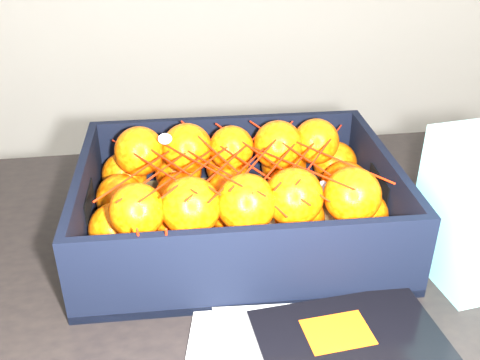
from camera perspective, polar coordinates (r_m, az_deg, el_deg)
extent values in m
cube|color=black|center=(0.78, 5.43, -10.30)|extent=(1.23, 0.84, 0.04)
cylinder|color=black|center=(1.35, -23.10, -13.92)|extent=(0.06, 0.06, 0.71)
cube|color=#EA530C|center=(0.66, 10.04, -15.20)|extent=(0.08, 0.06, 0.00)
cube|color=brown|center=(0.83, -0.23, -5.21)|extent=(0.45, 0.33, 0.01)
cube|color=black|center=(0.94, -1.30, 3.12)|extent=(0.45, 0.01, 0.12)
cube|color=black|center=(0.67, 1.27, -9.24)|extent=(0.45, 0.01, 0.12)
cube|color=black|center=(0.81, -15.69, -2.85)|extent=(0.01, 0.31, 0.12)
cube|color=black|center=(0.85, 14.49, -1.09)|extent=(0.01, 0.31, 0.12)
sphere|color=#FF5D05|center=(0.71, -13.64, -8.75)|extent=(0.07, 0.07, 0.07)
sphere|color=#FF5D05|center=(0.78, -12.68, -5.00)|extent=(0.08, 0.08, 0.08)
sphere|color=#FF5D05|center=(0.85, -12.24, -1.83)|extent=(0.07, 0.07, 0.07)
sphere|color=#FF5D05|center=(0.91, -11.85, 0.56)|extent=(0.07, 0.07, 0.07)
sphere|color=#FF5D05|center=(0.71, -6.37, -8.23)|extent=(0.08, 0.08, 0.08)
sphere|color=#FF5D05|center=(0.77, -6.27, -4.74)|extent=(0.07, 0.07, 0.07)
sphere|color=#FF5D05|center=(0.84, -6.35, -1.62)|extent=(0.07, 0.07, 0.07)
sphere|color=#FF5D05|center=(0.90, -6.38, 0.87)|extent=(0.08, 0.08, 0.08)
sphere|color=#FF5D05|center=(0.71, 0.80, -7.81)|extent=(0.07, 0.07, 0.07)
sphere|color=#FF5D05|center=(0.77, -0.20, -4.38)|extent=(0.07, 0.07, 0.07)
sphere|color=#FF5D05|center=(0.84, -0.81, -1.17)|extent=(0.08, 0.08, 0.08)
sphere|color=#FF5D05|center=(0.91, -1.29, 1.35)|extent=(0.07, 0.07, 0.07)
sphere|color=#FF5D05|center=(0.72, 7.67, -7.39)|extent=(0.07, 0.07, 0.07)
sphere|color=#FF5D05|center=(0.79, 6.17, -3.92)|extent=(0.07, 0.07, 0.07)
sphere|color=#FF5D05|center=(0.85, 5.08, -0.91)|extent=(0.07, 0.07, 0.07)
sphere|color=#FF5D05|center=(0.92, 4.55, 1.53)|extent=(0.07, 0.07, 0.07)
sphere|color=#FF5D05|center=(0.75, 14.16, -6.49)|extent=(0.07, 0.07, 0.07)
sphere|color=#FF5D05|center=(0.81, 12.57, -3.52)|extent=(0.07, 0.07, 0.07)
sphere|color=#FF5D05|center=(0.87, 10.79, -0.59)|extent=(0.08, 0.08, 0.08)
sphere|color=#FF5D05|center=(0.94, 9.78, 1.74)|extent=(0.07, 0.07, 0.07)
sphere|color=#FF5D05|center=(0.70, -10.59, -3.14)|extent=(0.07, 0.07, 0.07)
sphere|color=#FF5D05|center=(0.85, -10.35, 2.94)|extent=(0.08, 0.08, 0.08)
sphere|color=#FF5D05|center=(0.70, -5.12, -2.76)|extent=(0.08, 0.08, 0.08)
sphere|color=#FF5D05|center=(0.85, -5.49, 3.28)|extent=(0.08, 0.08, 0.08)
sphere|color=#FF5D05|center=(0.71, 0.66, -2.43)|extent=(0.08, 0.08, 0.08)
sphere|color=#FF5D05|center=(0.85, -0.89, 3.34)|extent=(0.07, 0.07, 0.07)
sphere|color=#FF5D05|center=(0.72, 5.60, -1.77)|extent=(0.08, 0.08, 0.08)
sphere|color=#FF5D05|center=(0.86, 3.95, 3.62)|extent=(0.08, 0.08, 0.08)
sphere|color=#FF5D05|center=(0.74, 11.54, -1.59)|extent=(0.08, 0.08, 0.08)
sphere|color=#FF5D05|center=(0.87, 7.86, 3.97)|extent=(0.07, 0.07, 0.07)
cylinder|color=red|center=(0.77, -9.34, 1.70)|extent=(0.13, 0.23, 0.04)
cylinder|color=red|center=(0.77, -7.32, 1.91)|extent=(0.13, 0.23, 0.03)
cylinder|color=red|center=(0.77, -5.32, 2.33)|extent=(0.13, 0.23, 0.04)
cylinder|color=red|center=(0.76, -3.25, 1.77)|extent=(0.13, 0.23, 0.03)
cylinder|color=red|center=(0.76, -1.20, 1.68)|extent=(0.13, 0.23, 0.04)
cylinder|color=red|center=(0.76, 0.83, 1.62)|extent=(0.13, 0.23, 0.01)
cylinder|color=red|center=(0.78, 2.72, 2.27)|extent=(0.13, 0.23, 0.01)
cylinder|color=red|center=(0.77, 4.84, 1.93)|extent=(0.13, 0.23, 0.04)
cylinder|color=red|center=(0.79, 6.60, 2.35)|extent=(0.13, 0.23, 0.02)
cylinder|color=red|center=(0.79, 8.54, 2.76)|extent=(0.13, 0.23, 0.03)
cylinder|color=red|center=(0.78, -9.30, 1.63)|extent=(0.13, 0.23, 0.03)
cylinder|color=red|center=(0.77, -7.30, 1.59)|extent=(0.13, 0.23, 0.03)
cylinder|color=red|center=(0.77, -5.28, 1.47)|extent=(0.13, 0.23, 0.04)
cylinder|color=red|center=(0.76, -3.24, 1.93)|extent=(0.13, 0.23, 0.04)
cylinder|color=red|center=(0.76, -1.21, 1.88)|extent=(0.13, 0.23, 0.03)
cylinder|color=red|center=(0.76, 0.83, 1.65)|extent=(0.13, 0.23, 0.03)
cylinder|color=red|center=(0.78, 2.65, 2.97)|extent=(0.13, 0.23, 0.02)
cylinder|color=red|center=(0.78, 4.62, 2.51)|extent=(0.13, 0.23, 0.03)
cylinder|color=red|center=(0.79, 6.59, 2.53)|extent=(0.13, 0.23, 0.03)
cylinder|color=red|center=(0.80, 8.45, 2.99)|extent=(0.13, 0.23, 0.03)
cylinder|color=red|center=(0.66, -10.20, -7.24)|extent=(0.00, 0.03, 0.09)
cylinder|color=red|center=(0.66, -7.57, -7.11)|extent=(0.01, 0.04, 0.08)
cube|color=white|center=(0.76, 22.92, -3.07)|extent=(0.11, 0.14, 0.20)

